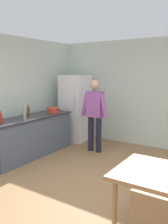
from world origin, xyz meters
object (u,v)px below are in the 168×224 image
person (95,111)px  bottle_vinegar_tall (24,114)px  bottle_beer_brown (28,111)px  refrigerator (75,108)px  bottle_sauce_red (1,118)px  cooking_pot (53,110)px

person → bottle_vinegar_tall: bearing=-121.3°
bottle_beer_brown → bottle_vinegar_tall: bearing=-53.1°
refrigerator → bottle_vinegar_tall: 1.96m
bottle_sauce_red → person: bearing=61.2°
refrigerator → bottle_beer_brown: size_ratio=6.92×
person → cooking_pot: size_ratio=4.25×
bottle_vinegar_tall → bottle_sauce_red: 0.48m
person → cooking_pot: (-0.99, -0.32, -0.02)m
person → bottle_beer_brown: (-1.15, -0.99, 0.03)m
bottle_vinegar_tall → cooking_pot: bearing=97.6°
cooking_pot → bottle_vinegar_tall: size_ratio=1.25×
refrigerator → bottle_vinegar_tall: bearing=-87.1°
person → refrigerator: bearing=149.8°
bottle_beer_brown → bottle_sauce_red: 0.87m
bottle_vinegar_tall → bottle_beer_brown: bottle_vinegar_tall is taller
bottle_beer_brown → cooking_pot: bearing=76.5°
cooking_pot → bottle_beer_brown: size_ratio=1.54×
refrigerator → bottle_vinegar_tall: (0.10, -1.95, 0.14)m
cooking_pot → bottle_vinegar_tall: bottle_vinegar_tall is taller
bottle_vinegar_tall → person: bearing=58.7°
person → cooking_pot: 1.04m
person → bottle_beer_brown: bearing=-139.2°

